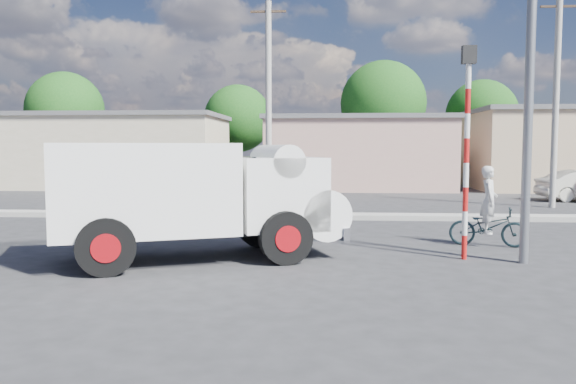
# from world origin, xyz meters

# --- Properties ---
(ground_plane) EXTENTS (120.00, 120.00, 0.00)m
(ground_plane) POSITION_xyz_m (0.00, 0.00, 0.00)
(ground_plane) COLOR #29292B
(ground_plane) RESTS_ON ground
(median) EXTENTS (40.00, 0.80, 0.16)m
(median) POSITION_xyz_m (0.00, 8.00, 0.08)
(median) COLOR #99968E
(median) RESTS_ON ground
(truck) EXTENTS (6.16, 4.08, 2.40)m
(truck) POSITION_xyz_m (-2.22, 1.12, 1.33)
(truck) COLOR black
(truck) RESTS_ON ground
(bicycle) EXTENTS (1.85, 0.99, 0.92)m
(bicycle) POSITION_xyz_m (4.13, 3.11, 0.46)
(bicycle) COLOR #16262A
(bicycle) RESTS_ON ground
(cyclist) EXTENTS (0.50, 0.65, 1.59)m
(cyclist) POSITION_xyz_m (4.13, 3.11, 0.79)
(cyclist) COLOR silver
(cyclist) RESTS_ON ground
(traffic_pole) EXTENTS (0.28, 0.18, 4.36)m
(traffic_pole) POSITION_xyz_m (3.20, 1.50, 2.59)
(traffic_pole) COLOR red
(traffic_pole) RESTS_ON ground
(streetlight) EXTENTS (2.34, 0.22, 9.00)m
(streetlight) POSITION_xyz_m (4.14, 1.20, 4.96)
(streetlight) COLOR slate
(streetlight) RESTS_ON ground
(building_row) EXTENTS (37.80, 7.30, 4.44)m
(building_row) POSITION_xyz_m (1.10, 22.00, 2.13)
(building_row) COLOR #C3B693
(building_row) RESTS_ON ground
(tree_row) EXTENTS (51.24, 7.43, 8.42)m
(tree_row) POSITION_xyz_m (7.45, 28.53, 4.96)
(tree_row) COLOR #38281E
(tree_row) RESTS_ON ground
(utility_poles) EXTENTS (35.40, 0.24, 8.00)m
(utility_poles) POSITION_xyz_m (3.25, 12.00, 4.07)
(utility_poles) COLOR #99968E
(utility_poles) RESTS_ON ground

